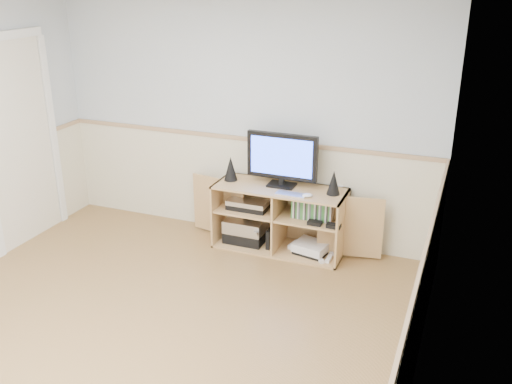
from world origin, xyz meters
TOP-DOWN VIEW (x-y plane):
  - room at (-0.06, 0.12)m, footprint 4.04×4.54m
  - media_cabinet at (0.50, 2.04)m, footprint 1.99×0.48m
  - monitor at (0.50, 2.03)m, footprint 0.69×0.18m
  - speaker_left at (-0.03, 2.00)m, footprint 0.13×0.13m
  - speaker_right at (1.02, 2.00)m, footprint 0.12×0.12m
  - keyboard at (0.66, 1.84)m, footprint 0.29×0.12m
  - mouse at (0.81, 1.84)m, footprint 0.11×0.10m
  - av_components at (0.16, 1.98)m, footprint 0.50×0.30m
  - game_consoles at (0.83, 1.97)m, footprint 0.46×0.32m
  - game_cases at (0.84, 1.96)m, footprint 0.39×0.14m
  - wall_outlet at (1.00, 2.23)m, footprint 0.12×0.03m

SIDE VIEW (x-z plane):
  - game_consoles at x=0.83m, z-range 0.02..0.13m
  - av_components at x=0.16m, z-range -0.01..0.45m
  - media_cabinet at x=0.50m, z-range 0.01..0.66m
  - game_cases at x=0.84m, z-range 0.39..0.58m
  - wall_outlet at x=1.00m, z-range 0.54..0.66m
  - keyboard at x=0.66m, z-range 0.65..0.66m
  - mouse at x=0.81m, z-range 0.65..0.69m
  - speaker_right at x=1.02m, z-range 0.65..0.88m
  - speaker_left at x=-0.03m, z-range 0.65..0.89m
  - monitor at x=0.50m, z-range 0.67..1.20m
  - room at x=-0.06m, z-range -0.05..2.49m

